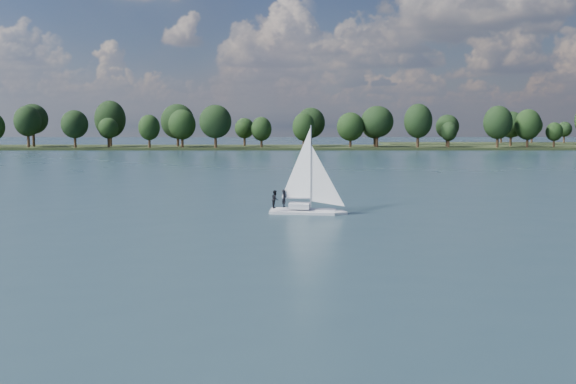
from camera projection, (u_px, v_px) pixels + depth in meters
name	position (u px, v px, depth m)	size (l,w,h in m)	color
ground	(239.00, 169.00, 116.16)	(700.00, 700.00, 0.00)	#233342
far_shore	(263.00, 148.00, 227.57)	(660.00, 40.00, 1.50)	black
sailboat	(303.00, 188.00, 56.80)	(6.45, 2.67, 8.24)	silver
treeline	(239.00, 125.00, 223.16)	(562.83, 74.53, 18.87)	black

